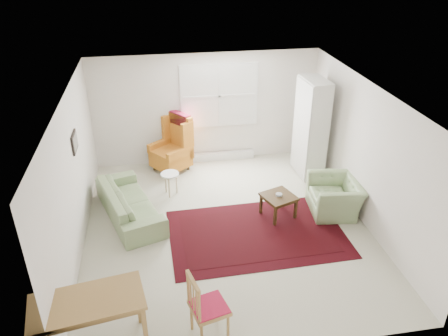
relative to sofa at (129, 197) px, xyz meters
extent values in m
cube|color=beige|center=(1.72, -0.64, -0.41)|extent=(5.00, 5.50, 0.01)
cube|color=white|center=(1.72, -0.64, 2.09)|extent=(5.00, 5.50, 0.01)
cube|color=silver|center=(1.72, 2.11, 0.84)|extent=(5.00, 0.04, 2.50)
cube|color=silver|center=(1.72, -3.39, 0.84)|extent=(5.00, 0.04, 2.50)
cube|color=silver|center=(-0.78, -0.64, 0.84)|extent=(0.04, 5.50, 2.50)
cube|color=silver|center=(4.22, -0.64, 0.84)|extent=(0.04, 5.50, 2.50)
cube|color=white|center=(2.02, 2.09, 1.14)|extent=(1.72, 0.06, 1.42)
cube|color=white|center=(2.02, 2.09, 1.14)|extent=(1.60, 0.02, 1.30)
cube|color=silver|center=(2.02, 2.03, -0.32)|extent=(1.60, 0.12, 0.18)
cube|color=black|center=(-0.76, -0.14, 1.24)|extent=(0.03, 0.42, 0.32)
cube|color=#A2744B|center=(-0.74, -0.14, 1.24)|extent=(0.01, 0.34, 0.24)
imported|color=gray|center=(0.00, 0.00, 0.00)|extent=(1.38, 2.17, 0.82)
imported|color=gray|center=(3.82, -0.46, -0.02)|extent=(0.97, 1.09, 0.78)
camera|label=1|loc=(0.60, -7.02, 4.28)|focal=35.00mm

